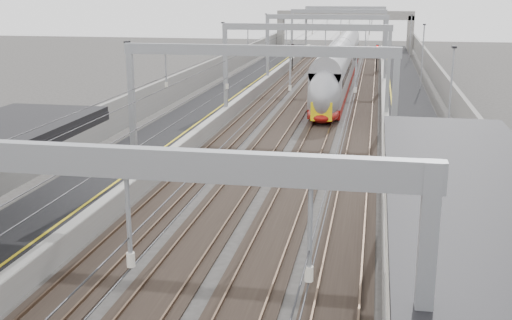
% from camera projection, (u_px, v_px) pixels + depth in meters
% --- Properties ---
extents(platform_left, '(4.00, 120.00, 1.00)m').
position_uv_depth(platform_left, '(215.00, 106.00, 54.62)').
color(platform_left, black).
rests_on(platform_left, ground).
extents(platform_right, '(4.00, 120.00, 1.00)m').
position_uv_depth(platform_right, '(407.00, 112.00, 51.77)').
color(platform_right, black).
rests_on(platform_right, ground).
extents(tracks, '(11.40, 140.00, 0.20)m').
position_uv_depth(tracks, '(308.00, 115.00, 53.31)').
color(tracks, black).
rests_on(tracks, ground).
extents(overhead_line, '(13.00, 140.00, 6.60)m').
position_uv_depth(overhead_line, '(317.00, 35.00, 58.04)').
color(overhead_line, gray).
rests_on(overhead_line, platform_left).
extents(overbridge, '(22.00, 2.20, 6.90)m').
position_uv_depth(overbridge, '(345.00, 21.00, 104.23)').
color(overbridge, gray).
rests_on(overbridge, ground).
extents(wall_left, '(0.30, 120.00, 3.20)m').
position_uv_depth(wall_left, '(178.00, 92.00, 54.91)').
color(wall_left, gray).
rests_on(wall_left, ground).
extents(wall_right, '(0.30, 120.00, 3.20)m').
position_uv_depth(wall_right, '(449.00, 100.00, 50.92)').
color(wall_right, gray).
rests_on(wall_right, ground).
extents(train, '(2.57, 46.84, 4.07)m').
position_uv_depth(train, '(339.00, 68.00, 68.50)').
color(train, maroon).
rests_on(train, ground).
extents(signal_green, '(0.32, 0.32, 3.48)m').
position_uv_depth(signal_green, '(292.00, 53.00, 81.53)').
color(signal_green, black).
rests_on(signal_green, ground).
extents(signal_red_near, '(0.32, 0.32, 3.48)m').
position_uv_depth(signal_red_near, '(356.00, 63.00, 69.36)').
color(signal_red_near, black).
rests_on(signal_red_near, ground).
extents(signal_red_far, '(0.32, 0.32, 3.48)m').
position_uv_depth(signal_red_far, '(377.00, 53.00, 80.82)').
color(signal_red_far, black).
rests_on(signal_red_far, ground).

